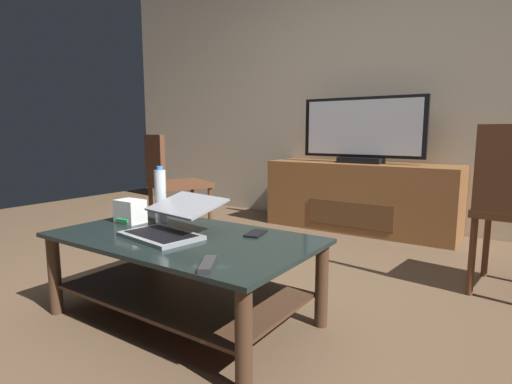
{
  "coord_description": "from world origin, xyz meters",
  "views": [
    {
      "loc": [
        1.18,
        -1.48,
        0.89
      ],
      "look_at": [
        -0.05,
        0.34,
        0.56
      ],
      "focal_mm": 28.4,
      "sensor_mm": 36.0,
      "label": 1
    }
  ],
  "objects": [
    {
      "name": "water_bottle_near",
      "position": [
        -0.42,
        -0.02,
        0.55
      ],
      "size": [
        0.06,
        0.06,
        0.3
      ],
      "color": "silver",
      "rests_on": "coffee_table"
    },
    {
      "name": "side_chair",
      "position": [
        -1.25,
        0.85,
        0.5
      ],
      "size": [
        0.59,
        0.59,
        0.87
      ],
      "color": "#59331E",
      "rests_on": "ground"
    },
    {
      "name": "cell_phone",
      "position": [
        0.14,
        0.05,
        0.41
      ],
      "size": [
        0.1,
        0.15,
        0.01
      ],
      "primitive_type": "cube",
      "rotation": [
        0.0,
        0.0,
        0.23
      ],
      "color": "black",
      "rests_on": "coffee_table"
    },
    {
      "name": "router_box",
      "position": [
        -0.55,
        -0.11,
        0.47
      ],
      "size": [
        0.14,
        0.11,
        0.12
      ],
      "color": "white",
      "rests_on": "coffee_table"
    },
    {
      "name": "television",
      "position": [
        -0.06,
        2.03,
        0.89
      ],
      "size": [
        1.09,
        0.2,
        0.58
      ],
      "color": "black",
      "rests_on": "media_cabinet"
    },
    {
      "name": "laptop",
      "position": [
        -0.18,
        -0.18,
        0.47
      ],
      "size": [
        0.42,
        0.44,
        0.17
      ],
      "color": "gray",
      "rests_on": "coffee_table"
    },
    {
      "name": "coffee_table",
      "position": [
        -0.13,
        -0.16,
        0.28
      ],
      "size": [
        1.23,
        0.7,
        0.41
      ],
      "color": "black",
      "rests_on": "ground"
    },
    {
      "name": "media_cabinet",
      "position": [
        -0.06,
        2.05,
        0.31
      ],
      "size": [
        1.67,
        0.52,
        0.61
      ],
      "color": "brown",
      "rests_on": "ground"
    },
    {
      "name": "back_wall",
      "position": [
        0.0,
        2.37,
        1.4
      ],
      "size": [
        6.4,
        0.12,
        2.8
      ],
      "primitive_type": "cube",
      "color": "#B2A38C",
      "rests_on": "ground"
    },
    {
      "name": "tv_remote",
      "position": [
        0.26,
        -0.43,
        0.42
      ],
      "size": [
        0.12,
        0.16,
        0.02
      ],
      "primitive_type": "cube",
      "rotation": [
        0.0,
        0.0,
        0.54
      ],
      "color": "#2D2D30",
      "rests_on": "coffee_table"
    },
    {
      "name": "ground_plane",
      "position": [
        0.0,
        0.0,
        0.0
      ],
      "size": [
        7.68,
        7.68,
        0.0
      ],
      "primitive_type": "plane",
      "color": "brown"
    }
  ]
}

